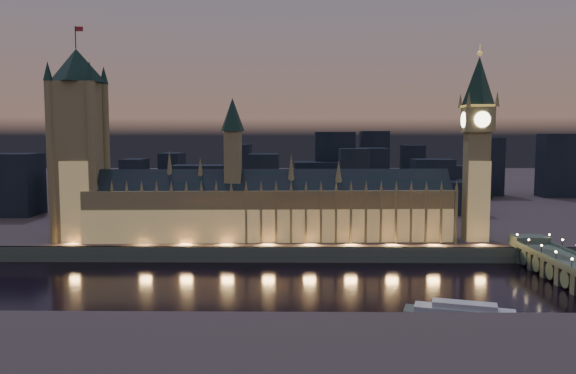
{
  "coord_description": "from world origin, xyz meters",
  "views": [
    {
      "loc": [
        8.69,
        -245.44,
        65.46
      ],
      "look_at": [
        5.0,
        55.0,
        38.0
      ],
      "focal_mm": 35.0,
      "sensor_mm": 36.0,
      "label": 1
    }
  ],
  "objects_px": {
    "palace_of_westminster": "(268,207)",
    "westminster_bridge": "(575,272)",
    "victoria_tower": "(79,135)",
    "elizabeth_tower": "(477,132)",
    "river_boat": "(464,310)"
  },
  "relations": [
    {
      "from": "palace_of_westminster",
      "to": "westminster_bridge",
      "type": "relative_size",
      "value": 1.79
    },
    {
      "from": "victoria_tower",
      "to": "elizabeth_tower",
      "type": "xyz_separation_m",
      "value": [
        218.0,
        0.0,
        1.72
      ]
    },
    {
      "from": "victoria_tower",
      "to": "elizabeth_tower",
      "type": "bearing_deg",
      "value": 0.0
    },
    {
      "from": "palace_of_westminster",
      "to": "elizabeth_tower",
      "type": "relative_size",
      "value": 1.89
    },
    {
      "from": "victoria_tower",
      "to": "westminster_bridge",
      "type": "height_order",
      "value": "victoria_tower"
    },
    {
      "from": "westminster_bridge",
      "to": "river_boat",
      "type": "relative_size",
      "value": 2.55
    },
    {
      "from": "palace_of_westminster",
      "to": "elizabeth_tower",
      "type": "distance_m",
      "value": 121.39
    },
    {
      "from": "westminster_bridge",
      "to": "palace_of_westminster",
      "type": "bearing_deg",
      "value": 154.6
    },
    {
      "from": "palace_of_westminster",
      "to": "westminster_bridge",
      "type": "xyz_separation_m",
      "value": [
        137.3,
        -65.2,
        -20.38
      ]
    },
    {
      "from": "palace_of_westminster",
      "to": "westminster_bridge",
      "type": "bearing_deg",
      "value": -25.4
    },
    {
      "from": "elizabeth_tower",
      "to": "river_boat",
      "type": "xyz_separation_m",
      "value": [
        -36.95,
        -105.49,
        -65.84
      ]
    },
    {
      "from": "victoria_tower",
      "to": "river_boat",
      "type": "xyz_separation_m",
      "value": [
        181.05,
        -105.49,
        -64.12
      ]
    },
    {
      "from": "victoria_tower",
      "to": "elizabeth_tower",
      "type": "distance_m",
      "value": 218.01
    },
    {
      "from": "palace_of_westminster",
      "to": "river_boat",
      "type": "xyz_separation_m",
      "value": [
        77.3,
        -105.32,
        -24.81
      ]
    },
    {
      "from": "palace_of_westminster",
      "to": "westminster_bridge",
      "type": "distance_m",
      "value": 153.35
    }
  ]
}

